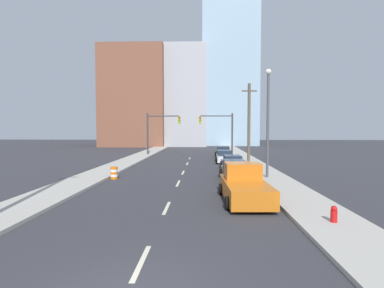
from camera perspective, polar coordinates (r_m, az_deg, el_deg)
The scene contains 22 objects.
sidewalk_left at distance 52.62m, azimuth -7.50°, elevation -1.28°, with size 2.94×90.48×0.17m.
sidewalk_right at distance 52.13m, azimuth 7.95°, elevation -1.32°, with size 2.94×90.48×0.17m.
lane_stripe_at_2m at distance 9.51m, azimuth -9.62°, elevation -21.30°, with size 0.16×2.40×0.01m, color beige.
lane_stripe_at_8m at distance 15.14m, azimuth -4.85°, elevation -12.02°, with size 0.16×2.40×0.01m, color beige.
lane_stripe_at_15m at distance 21.62m, azimuth -2.66°, elevation -7.48°, with size 0.16×2.40×0.01m, color beige.
lane_stripe_at_20m at distance 26.82m, azimuth -1.70°, elevation -5.45°, with size 0.16×2.40×0.01m, color beige.
lane_stripe_at_27m at distance 33.54m, azimuth -0.92°, elevation -3.77°, with size 0.16×2.40×0.01m, color beige.
lane_stripe_at_33m at distance 39.64m, azimuth -0.43°, elevation -2.74°, with size 0.16×2.40×0.01m, color beige.
building_brick_left at distance 71.85m, azimuth -10.34°, elevation 8.47°, with size 14.00×16.00×21.84m.
building_office_center at distance 74.37m, azimuth -1.99°, elevation 8.50°, with size 12.00×20.00×22.30m.
building_glass_right at distance 79.15m, azimuth 6.81°, elevation 12.38°, with size 13.00×20.00×33.93m.
traffic_signal_left at distance 44.14m, azimuth -6.63°, elevation 3.09°, with size 4.96×0.35×6.18m.
traffic_signal_right at distance 43.70m, azimuth 5.79°, elevation 3.09°, with size 4.96×0.35×6.18m.
utility_pole_right_mid at distance 33.24m, azimuth 10.79°, elevation 3.93°, with size 1.60×0.32×8.81m.
traffic_barrel at distance 24.10m, azimuth -14.64°, elevation -5.36°, with size 0.56×0.56×0.95m.
street_lamp at distance 23.76m, azimuth 14.26°, elevation 5.23°, with size 0.44×0.44×8.46m.
fire_hydrant at distance 13.54m, azimuth 25.41°, elevation -12.30°, with size 0.26×0.26×0.84m.
pickup_truck_orange at distance 16.57m, azimuth 9.95°, elevation -7.88°, with size 2.62×5.47×1.99m.
sedan_brown at distance 22.95m, azimuth 8.04°, elevation -5.13°, with size 2.08×4.48×1.54m.
sedan_gray at distance 28.44m, azimuth 7.70°, elevation -3.68°, with size 2.17×4.67×1.41m.
sedan_white at distance 34.89m, azimuth 6.23°, elevation -2.46°, with size 2.12×4.45×1.42m.
sedan_green at distance 41.11m, azimuth 5.96°, elevation -1.59°, with size 2.14×4.71×1.52m.
Camera 1 is at (1.81, -6.49, 3.90)m, focal length 28.00 mm.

